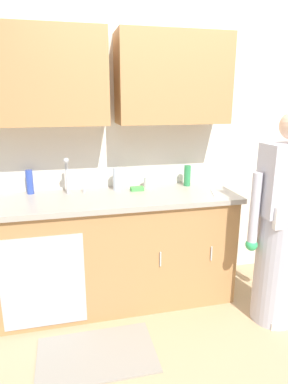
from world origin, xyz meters
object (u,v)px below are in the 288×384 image
object	(u,v)px
sink	(74,200)
bottle_cleaner_spray	(187,176)
sponge	(137,189)
bottle_water_tall	(117,179)
person_at_sink	(281,238)
knife_on_counter	(214,193)
cup_by_sink	(148,182)
bottle_water_short	(30,182)

from	to	relation	value
sink	bottle_cleaner_spray	xyz separation A→B (m)	(1.01, 0.17, 0.11)
sponge	bottle_water_tall	bearing A→B (deg)	161.08
sponge	person_at_sink	bearing A→B (deg)	-35.31
sink	person_at_sink	bearing A→B (deg)	-20.63
bottle_cleaner_spray	knife_on_counter	world-z (taller)	bottle_cleaner_spray
bottle_cleaner_spray	sink	bearing A→B (deg)	-170.26
cup_by_sink	bottle_water_tall	bearing A→B (deg)	-176.08
person_at_sink	knife_on_counter	xyz separation A→B (m)	(-0.36, 0.44, 0.25)
person_at_sink	bottle_water_tall	world-z (taller)	person_at_sink
bottle_water_tall	knife_on_counter	xyz separation A→B (m)	(0.76, -0.30, -0.09)
sink	bottle_water_tall	distance (m)	0.43
bottle_water_short	sink	bearing A→B (deg)	-32.50
sink	knife_on_counter	world-z (taller)	sink
sink	sponge	size ratio (longest dim) A/B	4.55
cup_by_sink	sink	bearing A→B (deg)	-163.79
person_at_sink	bottle_water_tall	xyz separation A→B (m)	(-1.12, 0.73, 0.34)
bottle_cleaner_spray	cup_by_sink	size ratio (longest dim) A/B	1.95
person_at_sink	bottle_water_short	distance (m)	2.03
bottle_cleaner_spray	person_at_sink	bearing A→B (deg)	-56.73
person_at_sink	bottle_water_tall	size ratio (longest dim) A/B	8.43
bottle_water_short	knife_on_counter	xyz separation A→B (m)	(1.48, -0.35, -0.10)
bottle_water_tall	knife_on_counter	distance (m)	0.83
sink	knife_on_counter	xyz separation A→B (m)	(1.14, -0.13, 0.02)
sponge	sink	bearing A→B (deg)	-167.90
bottle_cleaner_spray	bottle_water_tall	world-z (taller)	bottle_water_tall
bottle_water_tall	sponge	bearing A→B (deg)	-18.92
bottle_cleaner_spray	cup_by_sink	distance (m)	0.36
bottle_water_tall	knife_on_counter	world-z (taller)	bottle_water_tall
sink	bottle_water_tall	size ratio (longest dim) A/B	2.60
bottle_cleaner_spray	knife_on_counter	size ratio (longest dim) A/B	0.77
bottle_water_tall	cup_by_sink	size ratio (longest dim) A/B	2.03
cup_by_sink	person_at_sink	bearing A→B (deg)	-41.80
bottle_water_short	bottle_water_tall	bearing A→B (deg)	-3.69
bottle_cleaner_spray	knife_on_counter	distance (m)	0.34
sink	bottle_water_tall	world-z (taller)	sink
bottle_water_short	bottle_water_tall	xyz separation A→B (m)	(0.72, -0.05, -0.00)
bottle_water_tall	sponge	distance (m)	0.19
person_at_sink	sink	bearing A→B (deg)	159.37
bottle_water_tall	knife_on_counter	bearing A→B (deg)	-21.41
bottle_cleaner_spray	bottle_water_tall	bearing A→B (deg)	-179.74
person_at_sink	cup_by_sink	bearing A→B (deg)	138.20
bottle_water_short	sponge	bearing A→B (deg)	-6.61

